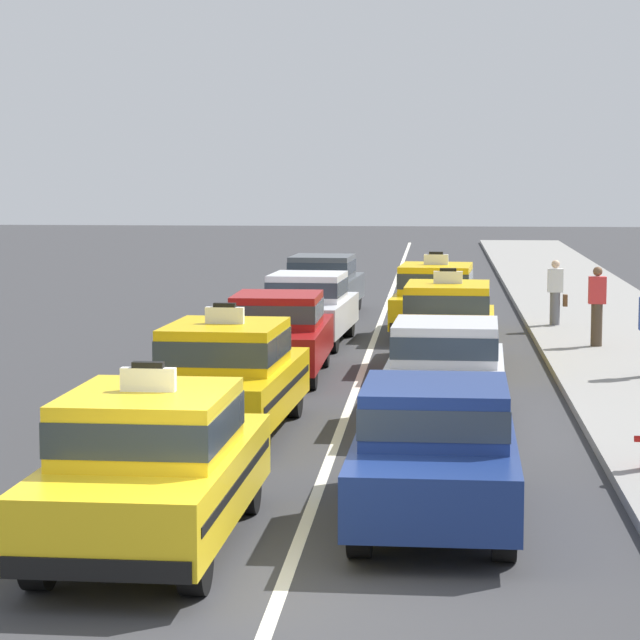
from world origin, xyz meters
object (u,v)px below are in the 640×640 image
object	(u,v)px
sedan_left_fifth	(323,283)
sedan_right_second	(446,369)
sedan_right_nearest	(435,448)
taxi_left_nearest	(152,465)
sedan_left_third	(278,333)
sedan_left_fourth	(308,306)
taxi_right_third	(448,323)
pedestrian_trailing	(597,306)
taxi_left_second	(227,376)
pedestrian_near_crosswalk	(556,293)
taxi_right_fourth	(436,298)

from	to	relation	value
sedan_left_fifth	sedan_right_second	world-z (taller)	same
sedan_right_second	sedan_right_nearest	bearing A→B (deg)	-91.38
sedan_left_fifth	taxi_left_nearest	bearing A→B (deg)	-89.67
sedan_left_third	sedan_left_fourth	xyz separation A→B (m)	(0.11, 4.97, 0.00)
sedan_left_fourth	taxi_right_third	xyz separation A→B (m)	(3.06, -3.37, 0.03)
sedan_right_second	taxi_right_third	size ratio (longest dim) A/B	0.94
sedan_left_fifth	pedestrian_trailing	bearing A→B (deg)	-48.42
sedan_left_fourth	pedestrian_trailing	bearing A→B (deg)	-8.91
taxi_left_second	sedan_right_nearest	distance (m)	5.76
taxi_left_second	sedan_left_fourth	xyz separation A→B (m)	(0.21, 10.63, -0.03)
taxi_left_second	pedestrian_trailing	distance (m)	11.59
sedan_left_fourth	pedestrian_near_crosswalk	xyz separation A→B (m)	(5.67, 2.98, 0.08)
sedan_right_nearest	pedestrian_near_crosswalk	size ratio (longest dim) A/B	2.78
taxi_left_second	sedan_right_nearest	world-z (taller)	taxi_left_second
taxi_right_third	taxi_left_second	bearing A→B (deg)	-114.23
taxi_left_nearest	sedan_right_second	xyz separation A→B (m)	(3.04, 7.36, -0.03)
taxi_left_second	sedan_right_second	size ratio (longest dim) A/B	1.06
taxi_right_third	sedan_left_fifth	bearing A→B (deg)	108.69
sedan_left_fifth	sedan_right_second	size ratio (longest dim) A/B	1.01
sedan_left_third	sedan_left_fourth	size ratio (longest dim) A/B	0.98
taxi_left_second	sedan_left_fourth	size ratio (longest dim) A/B	1.06
sedan_right_nearest	pedestrian_trailing	xyz separation A→B (m)	(3.37, 14.55, 0.15)
sedan_left_third	pedestrian_trailing	bearing A→B (deg)	32.38
sedan_right_nearest	sedan_right_second	xyz separation A→B (m)	(0.15, 6.11, 0.00)
sedan_right_nearest	taxi_right_third	distance (m)	12.15
sedan_left_fourth	taxi_right_third	distance (m)	4.55
sedan_left_fourth	sedan_right_nearest	bearing A→B (deg)	-79.64
taxi_left_second	taxi_right_third	xyz separation A→B (m)	(3.27, 7.26, 0.00)
sedan_left_fourth	sedan_right_second	world-z (taller)	same
taxi_left_second	sedan_right_nearest	xyz separation A→B (m)	(3.05, -4.89, -0.03)
taxi_right_third	sedan_left_fourth	bearing A→B (deg)	132.23
sedan_left_fifth	sedan_right_nearest	world-z (taller)	same
sedan_left_fourth	sedan_right_nearest	world-z (taller)	same
taxi_left_nearest	taxi_right_third	bearing A→B (deg)	76.92
sedan_left_third	taxi_right_fourth	world-z (taller)	taxi_right_fourth
taxi_left_nearest	taxi_right_third	size ratio (longest dim) A/B	0.99
taxi_right_fourth	taxi_right_third	bearing A→B (deg)	-87.42
sedan_right_second	taxi_right_third	distance (m)	6.04
sedan_left_third	sedan_right_nearest	xyz separation A→B (m)	(2.94, -10.55, 0.00)
sedan_left_fifth	sedan_left_fourth	bearing A→B (deg)	-88.25
taxi_left_second	sedan_right_second	distance (m)	3.42
taxi_right_fourth	pedestrian_near_crosswalk	bearing A→B (deg)	21.11
sedan_right_nearest	taxi_right_third	bearing A→B (deg)	88.96
sedan_left_fourth	sedan_left_third	bearing A→B (deg)	-91.21
taxi_left_nearest	taxi_right_fourth	distance (m)	18.87
sedan_left_third	sedan_right_second	xyz separation A→B (m)	(3.09, -4.43, 0.00)
taxi_left_nearest	taxi_right_third	world-z (taller)	same
sedan_left_third	taxi_right_third	distance (m)	3.55
sedan_left_third	sedan_left_fourth	distance (m)	4.97
sedan_left_third	pedestrian_near_crosswalk	world-z (taller)	pedestrian_near_crosswalk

